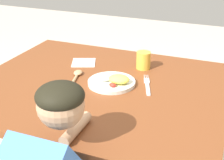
{
  "coord_description": "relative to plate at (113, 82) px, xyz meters",
  "views": [
    {
      "loc": [
        0.58,
        -1.27,
        1.41
      ],
      "look_at": [
        0.06,
        0.03,
        0.75
      ],
      "focal_mm": 52.36,
      "sensor_mm": 36.0,
      "label": 1
    }
  ],
  "objects": [
    {
      "name": "dining_table",
      "position": [
        -0.06,
        -0.02,
        -0.13
      ],
      "size": [
        1.19,
        1.0,
        0.73
      ],
      "color": "brown",
      "rests_on": "ground_plane"
    },
    {
      "name": "plate",
      "position": [
        0.0,
        0.0,
        0.0
      ],
      "size": [
        0.23,
        0.23,
        0.06
      ],
      "color": "silver",
      "rests_on": "dining_table"
    },
    {
      "name": "fork",
      "position": [
        0.15,
        0.05,
        -0.01
      ],
      "size": [
        0.09,
        0.21,
        0.01
      ],
      "rotation": [
        0.0,
        0.0,
        1.91
      ],
      "color": "silver",
      "rests_on": "dining_table"
    },
    {
      "name": "spoon",
      "position": [
        -0.2,
        0.01,
        -0.01
      ],
      "size": [
        0.08,
        0.21,
        0.02
      ],
      "rotation": [
        0.0,
        0.0,
        1.82
      ],
      "color": "tan",
      "rests_on": "dining_table"
    },
    {
      "name": "drinking_cup",
      "position": [
        0.07,
        0.25,
        0.03
      ],
      "size": [
        0.07,
        0.07,
        0.09
      ],
      "primitive_type": "cylinder",
      "color": "gold",
      "rests_on": "dining_table"
    },
    {
      "name": "napkin",
      "position": [
        -0.25,
        0.2,
        -0.01
      ],
      "size": [
        0.16,
        0.16,
        0.0
      ],
      "primitive_type": "cube",
      "rotation": [
        0.0,
        0.0,
        0.38
      ],
      "color": "white",
      "rests_on": "dining_table"
    }
  ]
}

